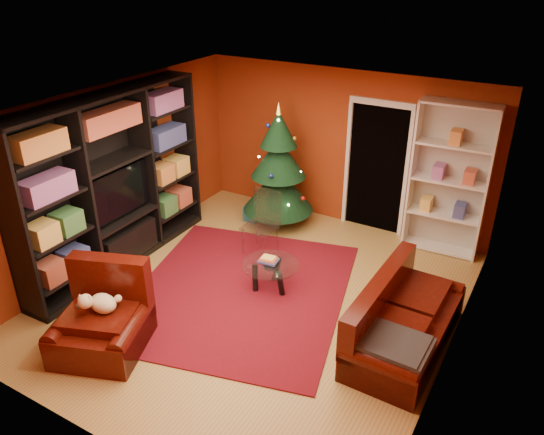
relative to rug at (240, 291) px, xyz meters
The scene contains 18 objects.
floor 0.28m from the rug, ahead, with size 5.00×5.50×0.05m, color #A3803E.
ceiling 2.63m from the rug, ahead, with size 5.00×5.50×0.05m, color silver.
wall_back 3.07m from the rug, 84.24° to the left, with size 5.00×0.05×2.60m, color #933313.
wall_left 2.59m from the rug, behind, with size 0.05×5.50×2.60m, color #933313.
wall_right 3.09m from the rug, ahead, with size 0.05×5.50×2.60m, color #933313.
doorway 3.05m from the rug, 72.11° to the left, with size 1.06×0.60×2.16m, color black, non-canonical shape.
rug is the anchor object (origin of this frame).
media_unit 2.37m from the rug, behind, with size 0.51×3.32×2.55m, color black, non-canonical shape.
christmas_tree 2.39m from the rug, 105.49° to the left, with size 1.20×1.20×2.13m, color black, non-canonical shape.
gift_box_teal 2.20m from the rug, 117.20° to the left, with size 0.27×0.27×0.27m, color #20667B.
gift_box_green 2.13m from the rug, 105.94° to the left, with size 0.27×0.27×0.27m, color #235823.
gift_box_red 2.15m from the rug, 109.16° to the left, with size 0.23×0.23×0.23m, color #AB371F.
white_bookshelf 3.49m from the rug, 51.11° to the left, with size 1.11×0.40×2.41m, color white, non-canonical shape.
armchair 1.98m from the rug, 112.96° to the right, with size 1.06×1.06×0.83m, color #320904, non-canonical shape.
dog 1.97m from the rug, 112.90° to the right, with size 0.40×0.30×0.27m, color beige, non-canonical shape.
sofa 2.34m from the rug, ahead, with size 1.97×0.88×0.85m, color #320904, non-canonical shape.
coffee_table 0.47m from the rug, 39.71° to the left, with size 0.79×0.79×0.50m, color gray, non-canonical shape.
acrylic_chair 1.18m from the rug, 106.30° to the left, with size 0.47×0.51×0.91m, color #66605B, non-canonical shape.
Camera 1 is at (3.15, -5.05, 4.22)m, focal length 35.00 mm.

